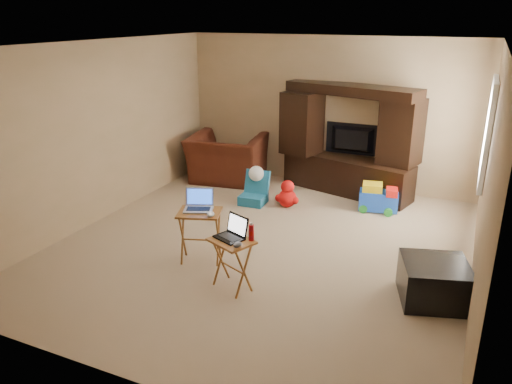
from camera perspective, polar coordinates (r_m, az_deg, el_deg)
The scene contains 22 objects.
floor at distance 6.49m, azimuth 0.73°, elevation -6.11°, with size 5.50×5.50×0.00m, color tan.
ceiling at distance 5.84m, azimuth 0.84°, elevation 16.51°, with size 5.50×5.50×0.00m, color silver.
wall_back at distance 8.58m, azimuth 8.22°, elevation 8.96°, with size 5.00×5.00×0.00m, color tan.
wall_front at distance 3.83m, azimuth -15.94°, elevation -5.48°, with size 5.00×5.00×0.00m, color tan.
wall_left at distance 7.38m, azimuth -17.45°, elevation 6.49°, with size 5.50×5.50×0.00m, color tan.
wall_right at distance 5.59m, azimuth 25.02°, elevation 1.40°, with size 5.50×5.50×0.00m, color tan.
window_pane at distance 7.05m, azimuth 25.15°, elevation 6.19°, with size 1.20×1.20×0.00m, color white.
window_frame at distance 7.05m, azimuth 24.99°, elevation 6.21°, with size 0.06×1.14×1.34m, color white.
entertainment_center at distance 8.25m, azimuth 10.57°, elevation 5.84°, with size 2.17×0.54×1.78m, color black.
television at distance 8.43m, azimuth 10.86°, elevation 5.86°, with size 0.90×0.12×0.52m, color black.
recliner at distance 8.83m, azimuth -3.31°, elevation 3.85°, with size 1.26×1.10×0.82m, color #491B0F.
child_rocker at distance 7.77m, azimuth -0.33°, elevation 0.45°, with size 0.39×0.44×0.52m, color #1B6894, non-canonical shape.
plush_toy at distance 7.68m, azimuth 3.61°, elevation -0.17°, with size 0.39×0.33×0.43m, color red, non-canonical shape.
push_toy at distance 7.73m, azimuth 13.84°, elevation -0.60°, with size 0.58×0.41×0.43m, color blue, non-canonical shape.
ottoman at distance 5.56m, azimuth 19.68°, elevation -9.64°, with size 0.66×0.66×0.42m, color black.
tray_table_left at distance 6.01m, azimuth -6.37°, elevation -5.08°, with size 0.49×0.39×0.64m, color #9A5725.
tray_table_right at distance 5.42m, azimuth -2.76°, elevation -8.25°, with size 0.44×0.35×0.58m, color #975724.
laptop_left at distance 5.87m, azimuth -6.63°, elevation -1.01°, with size 0.34×0.28×0.24m, color #A3A3A7.
laptop_right at distance 5.27m, azimuth -3.13°, elevation -4.16°, with size 0.30×0.25×0.24m, color black.
mouse_left at distance 5.72m, azimuth -5.21°, elevation -2.53°, with size 0.08×0.13×0.05m, color white.
mouse_right at distance 5.13m, azimuth -2.12°, elevation -6.04°, with size 0.07×0.12×0.05m, color #3E3E43.
water_bottle at distance 5.24m, azimuth -0.54°, elevation -4.66°, with size 0.06×0.06×0.18m, color red.
Camera 1 is at (2.32, -5.35, 2.84)m, focal length 35.00 mm.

